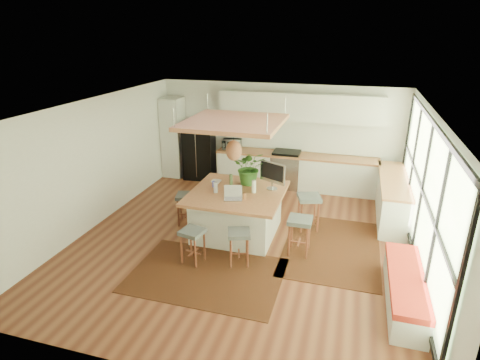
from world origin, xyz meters
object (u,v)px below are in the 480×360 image
(stool_left_side, at_px, (187,208))
(island, at_px, (237,213))
(stool_near_left, at_px, (193,245))
(stool_right_back, at_px, (308,214))
(fridge, at_px, (199,146))
(microwave, at_px, (232,143))
(laptop, at_px, (233,193))
(island_plant, at_px, (250,171))
(stool_near_right, at_px, (239,246))
(monitor, at_px, (272,177))
(stool_right_front, at_px, (299,237))

(stool_left_side, bearing_deg, island, -5.61)
(stool_near_left, bearing_deg, stool_right_back, 45.91)
(fridge, height_order, island, fridge)
(stool_left_side, distance_m, microwave, 2.89)
(laptop, distance_m, microwave, 3.45)
(stool_right_back, bearing_deg, island_plant, -175.71)
(laptop, relative_size, microwave, 0.75)
(fridge, distance_m, laptop, 3.86)
(island, bearing_deg, island_plant, 75.84)
(fridge, bearing_deg, laptop, -63.69)
(stool_near_right, bearing_deg, stool_left_side, 141.54)
(monitor, bearing_deg, fridge, 162.46)
(island, xyz_separation_m, stool_right_front, (1.35, -0.45, -0.11))
(fridge, height_order, microwave, fridge)
(laptop, bearing_deg, monitor, 34.24)
(stool_right_front, relative_size, laptop, 1.98)
(stool_near_right, distance_m, stool_right_front, 1.19)
(island, bearing_deg, fridge, 124.38)
(laptop, xyz_separation_m, microwave, (-1.06, 3.29, 0.04))
(fridge, height_order, stool_near_right, fridge)
(stool_near_left, distance_m, stool_left_side, 1.60)
(stool_near_left, bearing_deg, fridge, 110.12)
(stool_right_back, xyz_separation_m, laptop, (-1.36, -0.98, 0.70))
(stool_near_right, bearing_deg, microwave, 109.12)
(stool_left_side, distance_m, monitor, 2.02)
(island, xyz_separation_m, stool_near_right, (0.37, -1.12, -0.11))
(stool_left_side, bearing_deg, stool_right_front, -12.60)
(stool_right_back, bearing_deg, stool_right_front, -92.02)
(fridge, bearing_deg, microwave, -5.30)
(fridge, distance_m, microwave, 0.98)
(island, bearing_deg, stool_near_right, -71.76)
(fridge, bearing_deg, stool_left_side, -79.19)
(stool_near_right, relative_size, stool_left_side, 0.96)
(island_plant, bearing_deg, stool_near_right, -81.46)
(stool_near_right, height_order, stool_left_side, stool_left_side)
(stool_near_left, bearing_deg, stool_left_side, 117.48)
(stool_right_front, height_order, island_plant, island_plant)
(stool_near_left, xyz_separation_m, microwave, (-0.58, 4.21, 0.74))
(stool_near_left, height_order, microwave, microwave)
(stool_near_left, relative_size, stool_left_side, 0.96)
(stool_left_side, bearing_deg, stool_near_right, -38.46)
(stool_left_side, relative_size, island_plant, 0.93)
(island, height_order, monitor, monitor)
(stool_right_front, distance_m, monitor, 1.35)
(stool_near_right, bearing_deg, stool_right_back, 59.13)
(stool_right_front, distance_m, laptop, 1.49)
(stool_near_left, relative_size, laptop, 1.78)
(stool_near_left, bearing_deg, microwave, 97.84)
(stool_right_front, bearing_deg, fridge, 134.87)
(stool_right_back, relative_size, island_plant, 1.04)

